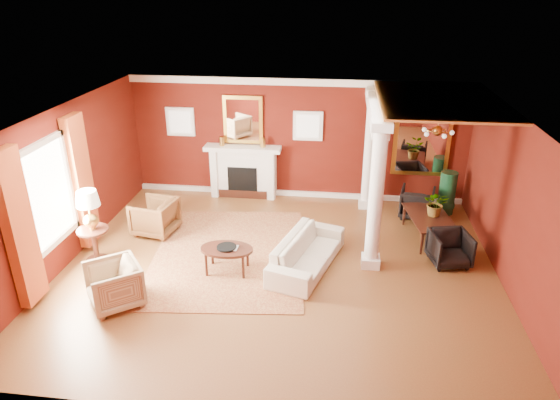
# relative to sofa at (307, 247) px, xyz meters

# --- Properties ---
(ground) EXTENTS (8.00, 8.00, 0.00)m
(ground) POSITION_rel_sofa_xyz_m (-0.51, -0.12, -0.41)
(ground) COLOR brown
(ground) RESTS_ON ground
(room_shell) EXTENTS (8.04, 7.04, 2.92)m
(room_shell) POSITION_rel_sofa_xyz_m (-0.51, -0.12, 1.61)
(room_shell) COLOR #54140B
(room_shell) RESTS_ON ground
(fireplace) EXTENTS (1.85, 0.42, 1.29)m
(fireplace) POSITION_rel_sofa_xyz_m (-1.81, 3.19, 0.23)
(fireplace) COLOR white
(fireplace) RESTS_ON ground
(overmantel_mirror) EXTENTS (0.95, 0.07, 1.15)m
(overmantel_mirror) POSITION_rel_sofa_xyz_m (-1.81, 3.33, 1.49)
(overmantel_mirror) COLOR gold
(overmantel_mirror) RESTS_ON fireplace
(flank_window_left) EXTENTS (0.70, 0.07, 0.70)m
(flank_window_left) POSITION_rel_sofa_xyz_m (-3.36, 3.34, 1.39)
(flank_window_left) COLOR white
(flank_window_left) RESTS_ON room_shell
(flank_window_right) EXTENTS (0.70, 0.07, 0.70)m
(flank_window_right) POSITION_rel_sofa_xyz_m (-0.26, 3.34, 1.39)
(flank_window_right) COLOR white
(flank_window_right) RESTS_ON room_shell
(left_window) EXTENTS (0.21, 2.55, 2.60)m
(left_window) POSITION_rel_sofa_xyz_m (-4.41, -0.72, 1.01)
(left_window) COLOR white
(left_window) RESTS_ON room_shell
(column_front) EXTENTS (0.36, 0.36, 2.80)m
(column_front) POSITION_rel_sofa_xyz_m (1.19, 0.18, 1.02)
(column_front) COLOR white
(column_front) RESTS_ON ground
(column_back) EXTENTS (0.36, 0.36, 2.80)m
(column_back) POSITION_rel_sofa_xyz_m (1.19, 2.88, 1.02)
(column_back) COLOR white
(column_back) RESTS_ON ground
(header_beam) EXTENTS (0.30, 3.20, 0.32)m
(header_beam) POSITION_rel_sofa_xyz_m (1.19, 1.78, 2.21)
(header_beam) COLOR white
(header_beam) RESTS_ON column_front
(amber_ceiling) EXTENTS (2.30, 3.40, 0.04)m
(amber_ceiling) POSITION_rel_sofa_xyz_m (2.34, 1.63, 2.46)
(amber_ceiling) COLOR #ED9645
(amber_ceiling) RESTS_ON room_shell
(dining_mirror) EXTENTS (1.30, 0.07, 1.70)m
(dining_mirror) POSITION_rel_sofa_xyz_m (2.39, 3.33, 1.14)
(dining_mirror) COLOR gold
(dining_mirror) RESTS_ON room_shell
(chandelier) EXTENTS (0.60, 0.62, 0.75)m
(chandelier) POSITION_rel_sofa_xyz_m (2.39, 1.68, 1.84)
(chandelier) COLOR gold
(chandelier) RESTS_ON room_shell
(crown_trim) EXTENTS (8.00, 0.08, 0.16)m
(crown_trim) POSITION_rel_sofa_xyz_m (-0.51, 3.34, 2.41)
(crown_trim) COLOR white
(crown_trim) RESTS_ON room_shell
(base_trim) EXTENTS (8.00, 0.08, 0.12)m
(base_trim) POSITION_rel_sofa_xyz_m (-0.51, 3.34, -0.35)
(base_trim) COLOR white
(base_trim) RESTS_ON ground
(rug) EXTENTS (3.25, 4.12, 0.02)m
(rug) POSITION_rel_sofa_xyz_m (-1.56, 0.27, -0.40)
(rug) COLOR maroon
(rug) RESTS_ON ground
(sofa) EXTENTS (1.18, 2.19, 0.82)m
(sofa) POSITION_rel_sofa_xyz_m (0.00, 0.00, 0.00)
(sofa) COLOR #EEE2C8
(sofa) RESTS_ON ground
(armchair_leopard) EXTENTS (0.90, 0.94, 0.84)m
(armchair_leopard) POSITION_rel_sofa_xyz_m (-3.29, 0.97, 0.01)
(armchair_leopard) COLOR black
(armchair_leopard) RESTS_ON ground
(armchair_stripe) EXTENTS (1.09, 1.10, 0.83)m
(armchair_stripe) POSITION_rel_sofa_xyz_m (-3.05, -1.57, 0.00)
(armchair_stripe) COLOR tan
(armchair_stripe) RESTS_ON ground
(coffee_table) EXTENTS (0.97, 0.97, 0.49)m
(coffee_table) POSITION_rel_sofa_xyz_m (-1.44, -0.34, 0.03)
(coffee_table) COLOR black
(coffee_table) RESTS_ON ground
(coffee_book) EXTENTS (0.16, 0.02, 0.22)m
(coffee_book) POSITION_rel_sofa_xyz_m (-1.40, -0.34, 0.19)
(coffee_book) COLOR black
(coffee_book) RESTS_ON coffee_table
(side_table) EXTENTS (0.58, 0.58, 1.46)m
(side_table) POSITION_rel_sofa_xyz_m (-4.01, -0.28, 0.56)
(side_table) COLOR black
(side_table) RESTS_ON ground
(dining_table) EXTENTS (0.73, 1.50, 0.80)m
(dining_table) POSITION_rel_sofa_xyz_m (2.44, 1.44, -0.01)
(dining_table) COLOR black
(dining_table) RESTS_ON ground
(dining_chair_near) EXTENTS (0.81, 0.78, 0.71)m
(dining_chair_near) POSITION_rel_sofa_xyz_m (2.66, 0.44, -0.05)
(dining_chair_near) COLOR black
(dining_chair_near) RESTS_ON ground
(dining_chair_far) EXTENTS (0.85, 0.81, 0.74)m
(dining_chair_far) POSITION_rel_sofa_xyz_m (2.30, 2.49, -0.04)
(dining_chair_far) COLOR black
(dining_chair_far) RESTS_ON ground
(green_urn) EXTENTS (0.42, 0.42, 1.01)m
(green_urn) POSITION_rel_sofa_xyz_m (2.99, 2.77, -0.01)
(green_urn) COLOR #144023
(green_urn) RESTS_ON ground
(potted_plant) EXTENTS (0.58, 0.62, 0.42)m
(potted_plant) POSITION_rel_sofa_xyz_m (2.52, 1.50, 0.60)
(potted_plant) COLOR #26591E
(potted_plant) RESTS_ON dining_table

